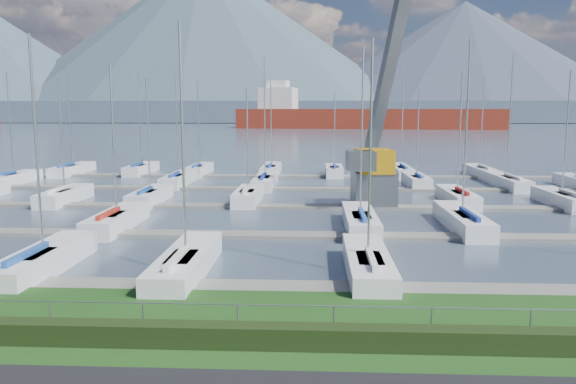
{
  "coord_description": "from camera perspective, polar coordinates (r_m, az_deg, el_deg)",
  "views": [
    {
      "loc": [
        1.37,
        -16.7,
        7.23
      ],
      "look_at": [
        0.0,
        12.0,
        3.0
      ],
      "focal_mm": 35.0,
      "sensor_mm": 36.0,
      "label": 1
    }
  ],
  "objects": [
    {
      "name": "water",
      "position": [
        276.81,
        2.47,
        6.79
      ],
      "size": [
        800.0,
        540.0,
        0.2
      ],
      "primitive_type": "cube",
      "color": "#3F4D5D"
    },
    {
      "name": "hedge",
      "position": [
        17.75,
        -1.98,
        -14.44
      ],
      "size": [
        80.0,
        0.7,
        0.7
      ],
      "primitive_type": "cube",
      "color": "black",
      "rests_on": "grass"
    },
    {
      "name": "fence",
      "position": [
        17.81,
        -1.88,
        -11.42
      ],
      "size": [
        80.0,
        0.04,
        0.04
      ],
      "primitive_type": "cylinder",
      "rotation": [
        0.0,
        1.57,
        0.0
      ],
      "color": "gray",
      "rests_on": "grass"
    },
    {
      "name": "foothill",
      "position": [
        346.71,
        2.54,
        8.16
      ],
      "size": [
        900.0,
        80.0,
        12.0
      ],
      "primitive_type": "cube",
      "color": "#49586B",
      "rests_on": "water"
    },
    {
      "name": "mountains",
      "position": [
        423.21,
        3.64,
        13.71
      ],
      "size": [
        1190.0,
        360.0,
        115.0
      ],
      "color": "#404E5E",
      "rests_on": "water"
    },
    {
      "name": "docks",
      "position": [
        43.37,
        0.88,
        -1.52
      ],
      "size": [
        90.0,
        41.6,
        0.25
      ],
      "color": "slate",
      "rests_on": "water"
    },
    {
      "name": "crane",
      "position": [
        45.08,
        9.21,
        5.85
      ],
      "size": [
        5.97,
        13.23,
        22.35
      ],
      "rotation": [
        0.0,
        0.0,
        0.08
      ],
      "color": "slate",
      "rests_on": "water"
    },
    {
      "name": "cargo_ship_mid",
      "position": [
        228.31,
        7.01,
        7.37
      ],
      "size": [
        106.2,
        33.05,
        21.5
      ],
      "rotation": [
        0.0,
        0.0,
        -0.15
      ],
      "color": "maroon",
      "rests_on": "water"
    },
    {
      "name": "sailboat_fleet",
      "position": [
        45.73,
        0.44,
        6.11
      ],
      "size": [
        74.31,
        49.53,
        13.77
      ],
      "color": "silver",
      "rests_on": "water"
    }
  ]
}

